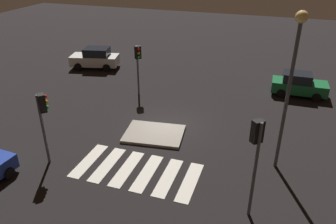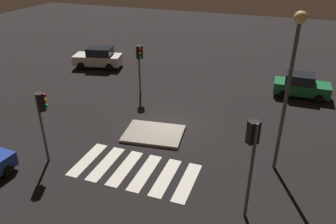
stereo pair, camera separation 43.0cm
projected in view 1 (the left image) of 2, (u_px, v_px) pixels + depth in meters
ground_plane at (168, 126)px, 21.68m from camera, size 80.00×80.00×0.00m
traffic_island at (154, 134)px, 20.56m from camera, size 3.88×3.10×0.18m
car_white at (95, 58)px, 31.38m from camera, size 4.72×2.82×1.94m
car_green at (299, 84)px, 25.67m from camera, size 4.19×2.01×1.81m
traffic_light_south at (43, 112)px, 16.78m from camera, size 0.54×0.53×3.99m
traffic_light_east at (256, 146)px, 13.10m from camera, size 0.54×0.53×4.61m
traffic_light_west at (138, 58)px, 24.77m from camera, size 0.54×0.53×3.93m
street_lamp at (292, 69)px, 15.25m from camera, size 0.56×0.56×8.12m
crosswalk_near at (137, 171)px, 17.35m from camera, size 6.45×3.20×0.02m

